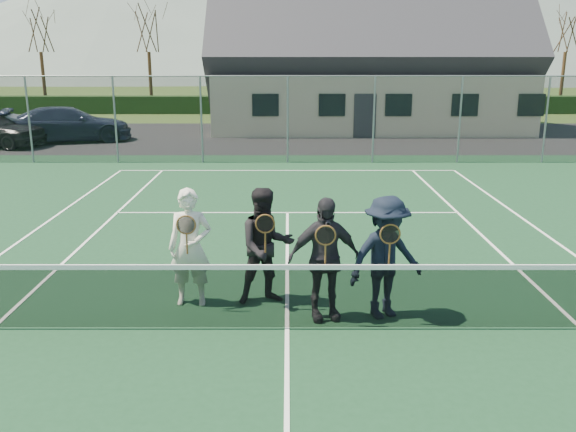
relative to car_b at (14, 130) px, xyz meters
name	(u,v)px	position (x,y,z in m)	size (l,w,h in m)	color
ground	(288,138)	(11.61, 1.92, -0.62)	(220.00, 220.00, 0.00)	#334B1B
court_surface	(287,329)	(11.61, -18.08, -0.61)	(30.00, 30.00, 0.02)	#14381E
tarmac_carpark	(200,138)	(7.61, 1.92, -0.62)	(40.00, 12.00, 0.01)	black
hedge_row	(288,105)	(11.61, 13.92, -0.07)	(40.00, 1.20, 1.10)	black
hill_west	(133,20)	(-13.39, 76.92, 8.38)	(110.00, 110.00, 18.00)	#596B5F
hill_centre	(413,7)	(31.61, 76.92, 10.38)	(120.00, 120.00, 22.00)	#526259
car_b	(14,130)	(0.00, 0.00, 0.00)	(1.31, 3.77, 1.24)	gray
car_c	(69,124)	(2.07, 0.75, 0.14)	(2.13, 5.25, 1.52)	#1C2238
court_markings	(287,328)	(11.61, -18.08, -0.60)	(11.03, 23.83, 0.01)	white
tennis_net	(287,294)	(11.61, -18.08, -0.08)	(11.68, 0.08, 1.10)	slate
perimeter_fence	(288,119)	(11.61, -4.58, 0.90)	(30.07, 0.07, 3.02)	slate
clubhouse	(367,48)	(15.61, 5.92, 3.37)	(15.60, 8.20, 7.70)	beige
tree_a	(38,20)	(-4.39, 14.92, 5.17)	(3.20, 3.20, 7.77)	#382214
tree_b	(147,20)	(2.61, 14.92, 5.17)	(3.20, 3.20, 7.77)	#362213
tree_c	(319,20)	(13.61, 14.92, 5.17)	(3.20, 3.20, 7.77)	#341E13
tree_d	(475,20)	(23.61, 14.92, 5.17)	(3.20, 3.20, 7.77)	#382714
tree_e	(569,20)	(29.61, 14.92, 5.17)	(3.20, 3.20, 7.77)	#382314
player_a	(190,247)	(10.15, -17.18, 0.30)	(0.66, 0.50, 1.80)	white
player_b	(266,246)	(11.29, -17.12, 0.30)	(1.03, 0.89, 1.80)	black
player_c	(324,259)	(12.13, -17.71, 0.30)	(1.12, 0.65, 1.80)	#242329
player_d	(386,257)	(13.02, -17.65, 0.30)	(1.33, 1.07, 1.80)	black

